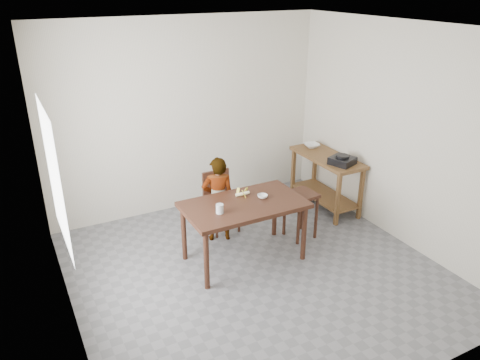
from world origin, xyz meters
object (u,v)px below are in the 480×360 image
dining_table (244,231)px  stool (300,215)px  prep_counter (325,181)px  child (218,199)px  dining_chair (222,203)px

dining_table → stool: bearing=9.0°
prep_counter → child: bearing=-176.1°
dining_table → prep_counter: bearing=22.1°
child → dining_table: bearing=114.3°
stool → dining_chair: bearing=142.3°
dining_table → dining_chair: dining_chair is taller
dining_table → child: (-0.06, 0.58, 0.19)m
dining_table → child: child is taller
prep_counter → dining_chair: size_ratio=1.51×
dining_table → stool: 0.92m
stool → dining_table: bearing=-171.0°
prep_counter → dining_chair: prep_counter is taller
dining_chair → stool: dining_chair is taller
dining_table → dining_chair: (0.09, 0.78, 0.02)m
stool → child: bearing=155.8°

